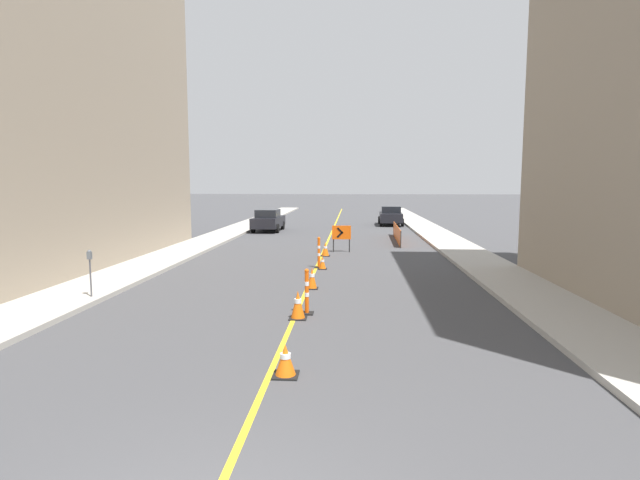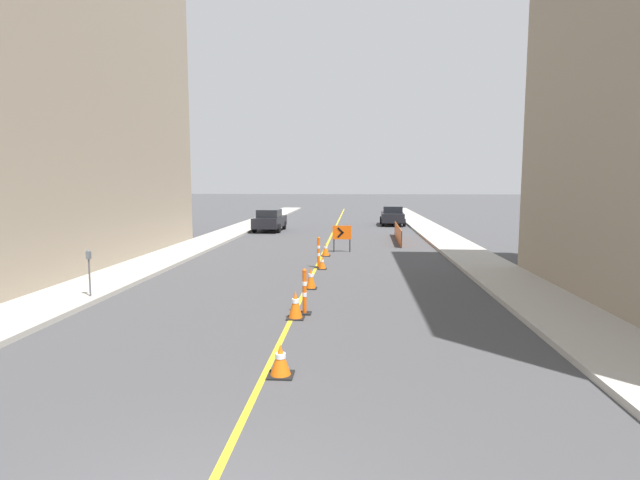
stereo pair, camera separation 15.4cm
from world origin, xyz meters
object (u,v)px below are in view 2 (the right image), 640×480
at_px(traffic_cone_fourth, 322,263).
at_px(traffic_cone_fifth, 326,249).
at_px(traffic_cone_second, 295,305).
at_px(arrow_barricade_primary, 342,234).
at_px(delineator_post_front, 305,294).
at_px(parked_car_curb_near, 270,220).
at_px(parked_car_curb_mid, 392,216).
at_px(traffic_cone_third, 311,278).
at_px(traffic_cone_nearest, 280,360).
at_px(delineator_post_rear, 319,254).
at_px(parking_meter_near_curb, 89,264).

relative_size(traffic_cone_fourth, traffic_cone_fifth, 0.79).
relative_size(traffic_cone_second, arrow_barricade_primary, 0.55).
bearing_deg(traffic_cone_fifth, traffic_cone_fourth, -88.60).
relative_size(traffic_cone_fifth, delineator_post_front, 0.55).
xyz_separation_m(parked_car_curb_near, parked_car_curb_mid, (9.27, 5.82, 0.00)).
height_order(delineator_post_front, arrow_barricade_primary, arrow_barricade_primary).
bearing_deg(traffic_cone_second, traffic_cone_third, 88.98).
xyz_separation_m(traffic_cone_fifth, delineator_post_front, (0.10, -10.66, 0.20)).
bearing_deg(traffic_cone_nearest, delineator_post_rear, 90.94).
bearing_deg(traffic_cone_second, parking_meter_near_curb, 166.97).
bearing_deg(traffic_cone_second, delineator_post_rear, 89.93).
xyz_separation_m(traffic_cone_second, delineator_post_rear, (0.01, 7.79, 0.20)).
height_order(delineator_post_rear, parked_car_curb_near, parked_car_curb_near).
distance_m(traffic_cone_third, arrow_barricade_primary, 8.97).
bearing_deg(traffic_cone_second, traffic_cone_nearest, -87.04).
distance_m(traffic_cone_fourth, parked_car_curb_near, 16.54).
height_order(traffic_cone_second, traffic_cone_third, traffic_cone_second).
height_order(traffic_cone_fifth, delineator_post_front, delineator_post_front).
relative_size(traffic_cone_nearest, traffic_cone_third, 0.83).
bearing_deg(delineator_post_front, parking_meter_near_curb, 171.42).
bearing_deg(traffic_cone_second, parked_car_curb_near, 101.53).
xyz_separation_m(delineator_post_rear, arrow_barricade_primary, (0.82, 4.80, 0.38)).
bearing_deg(parked_car_curb_near, delineator_post_front, -76.24).
bearing_deg(traffic_cone_fifth, traffic_cone_second, -90.46).
height_order(traffic_cone_second, parked_car_curb_near, parked_car_curb_near).
height_order(traffic_cone_third, arrow_barricade_primary, arrow_barricade_primary).
distance_m(delineator_post_rear, parked_car_curb_near, 16.17).
height_order(parked_car_curb_mid, parking_meter_near_curb, parked_car_curb_mid).
relative_size(parked_car_curb_near, parking_meter_near_curb, 3.11).
relative_size(delineator_post_rear, arrow_barricade_primary, 0.96).
bearing_deg(parking_meter_near_curb, delineator_post_front, -8.58).
height_order(traffic_cone_nearest, traffic_cone_third, traffic_cone_third).
xyz_separation_m(traffic_cone_nearest, delineator_post_rear, (-0.19, 11.65, 0.27)).
relative_size(traffic_cone_third, arrow_barricade_primary, 0.53).
bearing_deg(traffic_cone_third, traffic_cone_nearest, -88.98).
xyz_separation_m(traffic_cone_fifth, parking_meter_near_curb, (-6.42, -9.67, 0.80)).
bearing_deg(traffic_cone_fifth, delineator_post_rear, -91.39).
bearing_deg(arrow_barricade_primary, delineator_post_front, -96.74).
relative_size(traffic_cone_nearest, arrow_barricade_primary, 0.44).
bearing_deg(traffic_cone_nearest, traffic_cone_second, 92.96).
bearing_deg(delineator_post_front, traffic_cone_second, -111.28).
distance_m(traffic_cone_nearest, traffic_cone_fifth, 15.00).
relative_size(traffic_cone_nearest, traffic_cone_fifth, 0.89).
height_order(traffic_cone_nearest, arrow_barricade_primary, arrow_barricade_primary).
xyz_separation_m(traffic_cone_second, parking_meter_near_curb, (-6.33, 1.46, 0.77)).
bearing_deg(parking_meter_near_curb, traffic_cone_fifth, 56.44).
distance_m(traffic_cone_nearest, arrow_barricade_primary, 16.48).
bearing_deg(delineator_post_rear, parked_car_curb_near, 107.09).
relative_size(delineator_post_front, arrow_barricade_primary, 0.91).
distance_m(traffic_cone_second, parked_car_curb_near, 23.73).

